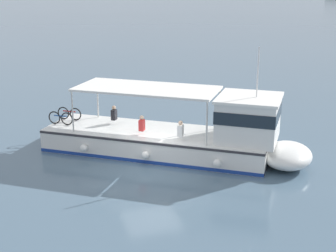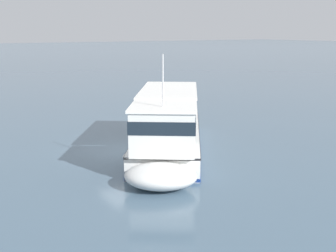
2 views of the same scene
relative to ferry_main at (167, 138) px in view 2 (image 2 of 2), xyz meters
The scene contains 2 objects.
ground_plane 2.68m from the ferry_main, 61.53° to the right, with size 400.00×400.00×0.00m, color slate.
ferry_main is the anchor object (origin of this frame).
Camera 2 is at (10.21, 20.60, 6.31)m, focal length 47.77 mm.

